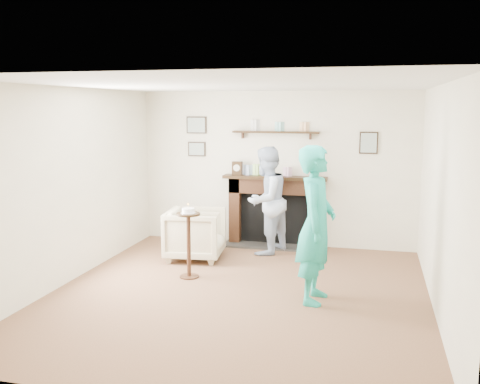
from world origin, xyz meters
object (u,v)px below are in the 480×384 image
man (265,253)px  pedestal_table (189,232)px  woman (314,300)px  armchair (196,258)px

man → pedestal_table: 1.72m
woman → pedestal_table: 1.88m
pedestal_table → armchair: bearing=103.0°
armchair → woman: (1.92, -1.33, 0.00)m
woman → pedestal_table: pedestal_table is taller
armchair → pedestal_table: pedestal_table is taller
armchair → pedestal_table: (0.20, -0.87, 0.62)m
man → pedestal_table: size_ratio=1.66×
armchair → man: size_ratio=0.50×
man → woman: woman is taller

